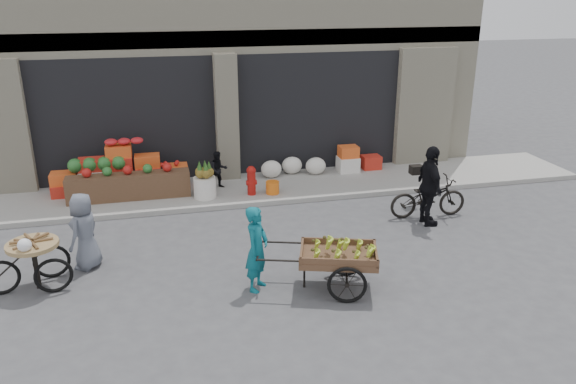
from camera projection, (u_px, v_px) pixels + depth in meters
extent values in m
plane|color=#424244|center=(267.00, 268.00, 10.17)|extent=(80.00, 80.00, 0.00)
cube|color=gray|center=(234.00, 190.00, 13.89)|extent=(18.00, 2.20, 0.12)
cube|color=beige|center=(210.00, 34.00, 16.44)|extent=(14.00, 6.00, 7.00)
cube|color=gray|center=(222.00, 38.00, 13.81)|extent=(14.00, 0.30, 0.40)
cube|color=black|center=(126.00, 115.00, 14.52)|extent=(4.40, 1.60, 3.10)
cube|color=black|center=(310.00, 106.00, 15.61)|extent=(4.40, 1.60, 3.10)
cube|color=beige|center=(226.00, 117.00, 14.29)|extent=(0.55, 0.80, 3.22)
cube|color=brown|center=(129.00, 186.00, 13.08)|extent=(2.80, 0.45, 0.60)
sphere|color=#1E5923|center=(97.00, 164.00, 13.24)|extent=(0.34, 0.34, 0.34)
cylinder|color=silver|center=(205.00, 187.00, 13.16)|extent=(0.52, 0.52, 0.50)
cylinder|color=#A5140F|center=(251.00, 183.00, 13.34)|extent=(0.20, 0.20, 0.56)
sphere|color=#A5140F|center=(251.00, 171.00, 13.23)|extent=(0.22, 0.22, 0.22)
cylinder|color=orange|center=(272.00, 187.00, 13.45)|extent=(0.32, 0.32, 0.30)
ellipsoid|color=silver|center=(294.00, 168.00, 14.70)|extent=(1.70, 0.60, 0.44)
imported|color=black|center=(219.00, 170.00, 13.72)|extent=(0.51, 0.43, 0.93)
cube|color=brown|center=(338.00, 257.00, 9.30)|extent=(1.47, 1.18, 0.11)
torus|color=black|center=(347.00, 285.00, 8.95)|extent=(0.63, 0.25, 0.64)
torus|color=black|center=(346.00, 259.00, 9.80)|extent=(0.63, 0.25, 0.64)
cylinder|color=black|center=(304.00, 273.00, 9.45)|extent=(0.05, 0.05, 0.53)
imported|color=#0E5E6C|center=(257.00, 249.00, 9.25)|extent=(0.59, 0.64, 1.48)
cylinder|color=#9E7F51|center=(32.00, 245.00, 9.25)|extent=(0.98, 0.98, 0.07)
cube|color=black|center=(36.00, 266.00, 9.39)|extent=(0.09, 0.09, 0.80)
torus|color=black|center=(54.00, 276.00, 9.28)|extent=(0.62, 0.18, 0.62)
torus|color=black|center=(52.00, 261.00, 9.75)|extent=(0.62, 0.18, 0.62)
torus|color=black|center=(0.00, 278.00, 9.21)|extent=(0.62, 0.18, 0.62)
imported|color=slate|center=(84.00, 231.00, 9.98)|extent=(0.73, 0.82, 1.42)
imported|color=black|center=(428.00, 197.00, 12.32)|extent=(1.75, 0.69, 0.90)
imported|color=black|center=(430.00, 186.00, 11.77)|extent=(0.48, 1.03, 1.73)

